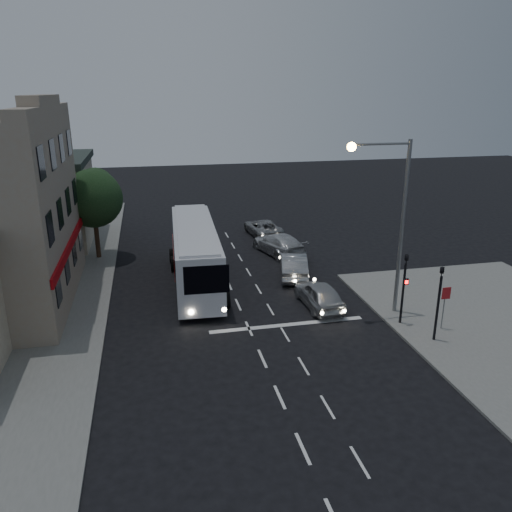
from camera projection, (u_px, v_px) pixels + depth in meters
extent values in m
plane|color=black|center=(258.00, 348.00, 23.11)|extent=(120.00, 120.00, 0.00)
cube|color=slate|center=(0.00, 302.00, 27.88)|extent=(12.00, 50.00, 0.12)
cube|color=silver|center=(303.00, 448.00, 16.62)|extent=(0.12, 1.60, 0.01)
cube|color=silver|center=(280.00, 397.00, 19.40)|extent=(0.12, 1.60, 0.01)
cube|color=silver|center=(262.00, 358.00, 22.18)|extent=(0.12, 1.60, 0.01)
cube|color=silver|center=(249.00, 329.00, 24.96)|extent=(0.12, 1.60, 0.01)
cube|color=silver|center=(238.00, 305.00, 27.74)|extent=(0.12, 1.60, 0.01)
cube|color=silver|center=(229.00, 285.00, 30.52)|extent=(0.12, 1.60, 0.01)
cube|color=silver|center=(222.00, 269.00, 33.30)|extent=(0.12, 1.60, 0.01)
cube|color=silver|center=(216.00, 255.00, 36.08)|extent=(0.12, 1.60, 0.01)
cube|color=silver|center=(211.00, 243.00, 38.86)|extent=(0.12, 1.60, 0.01)
cube|color=silver|center=(360.00, 462.00, 16.02)|extent=(0.10, 1.50, 0.01)
cube|color=silver|center=(327.00, 407.00, 18.80)|extent=(0.10, 1.50, 0.01)
cube|color=silver|center=(304.00, 366.00, 21.58)|extent=(0.10, 1.50, 0.01)
cube|color=silver|center=(285.00, 334.00, 24.36)|extent=(0.10, 1.50, 0.01)
cube|color=silver|center=(270.00, 309.00, 27.14)|extent=(0.10, 1.50, 0.01)
cube|color=silver|center=(258.00, 289.00, 29.92)|extent=(0.10, 1.50, 0.01)
cube|color=silver|center=(248.00, 272.00, 32.70)|extent=(0.10, 1.50, 0.01)
cube|color=silver|center=(240.00, 258.00, 35.48)|extent=(0.10, 1.50, 0.01)
cube|color=silver|center=(233.00, 246.00, 38.26)|extent=(0.10, 1.50, 0.01)
cube|color=silver|center=(227.00, 235.00, 41.04)|extent=(0.10, 1.50, 0.01)
cube|color=silver|center=(287.00, 325.00, 25.36)|extent=(8.00, 0.35, 0.01)
cube|color=silver|center=(195.00, 253.00, 30.34)|extent=(2.98, 11.96, 3.16)
cube|color=silver|center=(194.00, 227.00, 29.83)|extent=(2.57, 11.55, 0.18)
cube|color=black|center=(207.00, 279.00, 24.74)|extent=(2.28, 0.22, 1.48)
cube|color=black|center=(214.00, 239.00, 30.85)|extent=(0.46, 9.88, 0.89)
cube|color=black|center=(173.00, 242.00, 30.35)|extent=(0.46, 9.88, 0.89)
cube|color=maroon|center=(214.00, 254.00, 31.66)|extent=(0.26, 5.43, 1.38)
cube|color=maroon|center=(174.00, 256.00, 31.15)|extent=(0.26, 5.43, 1.38)
cylinder|color=black|center=(181.00, 303.00, 26.70)|extent=(0.39, 1.00, 0.99)
cylinder|color=black|center=(226.00, 299.00, 27.20)|extent=(0.39, 1.00, 0.99)
cylinder|color=black|center=(173.00, 263.00, 32.84)|extent=(0.39, 1.00, 0.99)
cylinder|color=black|center=(211.00, 261.00, 33.34)|extent=(0.39, 1.00, 0.99)
cylinder|color=black|center=(172.00, 256.00, 34.40)|extent=(0.39, 1.00, 0.99)
cylinder|color=black|center=(208.00, 253.00, 34.90)|extent=(0.39, 1.00, 0.99)
cylinder|color=#FFF2CC|center=(191.00, 312.00, 25.04)|extent=(0.26, 0.06, 0.26)
cylinder|color=#FFF2CC|center=(224.00, 309.00, 25.38)|extent=(0.26, 0.06, 0.26)
imported|color=#BBBBBB|center=(319.00, 294.00, 27.27)|extent=(1.94, 4.34, 1.45)
imported|color=#9B9B9C|center=(293.00, 265.00, 31.76)|extent=(2.59, 4.85, 1.52)
imported|color=silver|center=(279.00, 244.00, 36.15)|extent=(3.46, 5.57, 1.51)
imported|color=gray|center=(263.00, 228.00, 40.71)|extent=(2.69, 4.98, 1.33)
cylinder|color=black|center=(403.00, 293.00, 24.84)|extent=(0.12, 0.12, 3.20)
imported|color=black|center=(407.00, 254.00, 24.19)|extent=(0.15, 0.18, 0.90)
cube|color=black|center=(406.00, 282.00, 24.45)|extent=(0.25, 0.12, 0.30)
cube|color=#FF0C0C|center=(407.00, 282.00, 24.39)|extent=(0.16, 0.02, 0.18)
cylinder|color=black|center=(438.00, 309.00, 23.13)|extent=(0.12, 0.12, 3.20)
imported|color=black|center=(443.00, 267.00, 22.48)|extent=(0.18, 0.15, 0.90)
cylinder|color=slate|center=(443.00, 310.00, 24.45)|extent=(0.06, 0.06, 2.00)
cube|color=#A11419|center=(446.00, 293.00, 24.10)|extent=(0.45, 0.03, 0.60)
cylinder|color=slate|center=(402.00, 230.00, 25.30)|extent=(0.20, 0.20, 9.00)
cylinder|color=slate|center=(381.00, 144.00, 23.63)|extent=(3.00, 0.12, 0.12)
sphere|color=#FFBF59|center=(352.00, 147.00, 23.36)|extent=(0.44, 0.44, 0.44)
cube|color=gray|center=(41.00, 110.00, 25.32)|extent=(1.00, 12.00, 0.50)
cube|color=gray|center=(40.00, 100.00, 25.16)|extent=(1.00, 6.00, 0.50)
cube|color=#A4040A|center=(70.00, 246.00, 27.73)|extent=(0.15, 12.00, 0.50)
cube|color=black|center=(58.00, 289.00, 23.80)|extent=(0.06, 1.30, 1.50)
cube|color=black|center=(67.00, 268.00, 26.58)|extent=(0.06, 1.30, 1.50)
cube|color=black|center=(74.00, 251.00, 29.36)|extent=(0.06, 1.30, 1.50)
cube|color=black|center=(80.00, 237.00, 32.14)|extent=(0.06, 1.30, 1.50)
cube|color=black|center=(50.00, 228.00, 22.85)|extent=(0.06, 1.30, 1.50)
cube|color=black|center=(60.00, 213.00, 25.63)|extent=(0.06, 1.30, 1.50)
cube|color=black|center=(68.00, 201.00, 28.41)|extent=(0.06, 1.30, 1.50)
cube|color=black|center=(75.00, 191.00, 31.19)|extent=(0.06, 1.30, 1.50)
cube|color=black|center=(41.00, 163.00, 21.90)|extent=(0.06, 1.30, 1.50)
cube|color=black|center=(53.00, 154.00, 24.68)|extent=(0.06, 1.30, 1.50)
cube|color=black|center=(62.00, 148.00, 27.46)|extent=(0.06, 1.30, 1.50)
cube|color=black|center=(69.00, 143.00, 30.24)|extent=(0.06, 1.30, 1.50)
cube|color=beige|center=(28.00, 204.00, 37.93)|extent=(9.00, 9.00, 6.00)
cube|color=#252F2B|center=(22.00, 161.00, 36.90)|extent=(9.40, 9.40, 0.50)
cylinder|color=black|center=(97.00, 238.00, 34.87)|extent=(0.32, 0.32, 2.80)
sphere|color=black|center=(93.00, 198.00, 33.98)|extent=(4.00, 4.00, 4.00)
sphere|color=#2C4926|center=(96.00, 187.00, 34.36)|extent=(2.60, 2.60, 2.60)
sphere|color=black|center=(87.00, 195.00, 33.24)|extent=(2.40, 2.40, 2.40)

